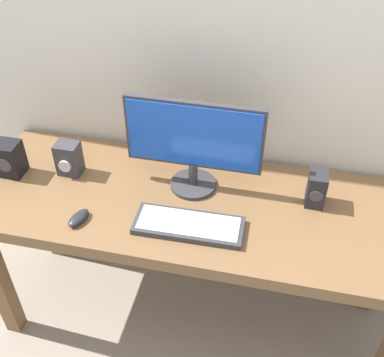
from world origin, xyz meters
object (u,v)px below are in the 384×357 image
(monitor, at_px, (194,142))
(speaker_right, at_px, (316,189))
(mouse, at_px, (79,218))
(desk, at_px, (194,219))
(keyboard_primary, at_px, (189,225))
(speaker_left, at_px, (10,159))
(audio_controller, at_px, (69,159))

(monitor, relative_size, speaker_right, 3.73)
(mouse, bearing_deg, monitor, 54.59)
(desk, xyz_separation_m, keyboard_primary, (0.01, -0.14, 0.11))
(speaker_left, height_order, audio_controller, speaker_left)
(speaker_right, distance_m, audio_controller, 1.01)
(keyboard_primary, height_order, speaker_right, speaker_right)
(audio_controller, bearing_deg, mouse, -61.12)
(desk, height_order, monitor, monitor)
(desk, relative_size, keyboard_primary, 4.38)
(desk, height_order, speaker_left, speaker_left)
(desk, bearing_deg, audio_controller, 172.79)
(mouse, relative_size, audio_controller, 0.71)
(speaker_left, bearing_deg, speaker_right, 4.05)
(desk, xyz_separation_m, speaker_left, (-0.79, 0.01, 0.17))
(monitor, height_order, keyboard_primary, monitor)
(mouse, bearing_deg, desk, 42.20)
(mouse, bearing_deg, speaker_left, 167.32)
(monitor, distance_m, mouse, 0.52)
(speaker_right, bearing_deg, mouse, -160.97)
(monitor, distance_m, speaker_right, 0.51)
(keyboard_primary, xyz_separation_m, speaker_left, (-0.80, 0.16, 0.06))
(desk, relative_size, speaker_right, 12.43)
(monitor, bearing_deg, keyboard_primary, -81.82)
(speaker_left, bearing_deg, desk, -0.90)
(audio_controller, bearing_deg, speaker_right, 1.77)
(keyboard_primary, distance_m, speaker_left, 0.82)
(monitor, xyz_separation_m, keyboard_primary, (0.04, -0.25, -0.20))
(monitor, height_order, mouse, monitor)
(keyboard_primary, bearing_deg, mouse, -172.49)
(monitor, height_order, speaker_left, monitor)
(speaker_right, relative_size, speaker_left, 0.96)
(keyboard_primary, relative_size, audio_controller, 2.83)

